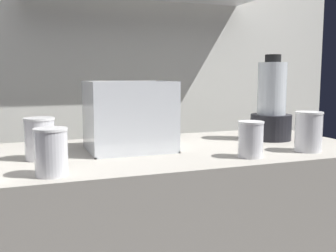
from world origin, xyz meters
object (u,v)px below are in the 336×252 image
Objects in this scene: juice_cup_mango_middle at (40,142)px; juice_cup_mango_rightmost at (308,133)px; carrot_display_bin at (129,128)px; juice_cup_beet_right at (51,155)px; blender_pitcher at (271,107)px; juice_cup_pomegranate_far_right at (251,142)px.

juice_cup_mango_rightmost is at bearing -11.56° from juice_cup_mango_middle.
carrot_display_bin is 0.39m from juice_cup_beet_right.
juice_cup_beet_right is (-0.86, -0.29, -0.08)m from blender_pitcher.
juice_cup_mango_middle is 0.95× the size of juice_cup_mango_rightmost.
blender_pitcher is 0.91m from juice_cup_beet_right.
juice_cup_mango_rightmost is at bearing -95.50° from blender_pitcher.
carrot_display_bin is 0.30m from juice_cup_mango_middle.
blender_pitcher is 2.50× the size of juice_cup_mango_rightmost.
blender_pitcher is (0.58, 0.01, 0.06)m from carrot_display_bin.
blender_pitcher reaches higher than carrot_display_bin.
blender_pitcher reaches higher than juice_cup_mango_rightmost.
juice_cup_pomegranate_far_right is (0.32, -0.25, -0.02)m from carrot_display_bin.
juice_cup_mango_middle is 0.65m from juice_cup_pomegranate_far_right.
blender_pitcher is 2.96× the size of juice_cup_pomegranate_far_right.
juice_cup_mango_rightmost is (0.83, 0.04, 0.01)m from juice_cup_beet_right.
juice_cup_mango_rightmost is (0.56, -0.24, -0.01)m from carrot_display_bin.
juice_cup_mango_rightmost is at bearing -22.81° from carrot_display_bin.
juice_cup_beet_right reaches higher than juice_cup_pomegranate_far_right.
juice_cup_pomegranate_far_right is (0.62, -0.19, -0.01)m from juice_cup_mango_middle.
juice_cup_beet_right is at bearing -134.85° from carrot_display_bin.
juice_cup_mango_middle is 0.87m from juice_cup_mango_rightmost.
blender_pitcher is at bearing 1.40° from carrot_display_bin.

